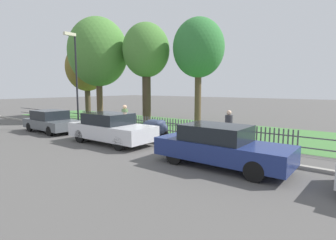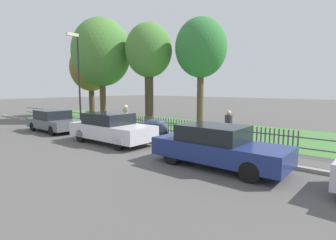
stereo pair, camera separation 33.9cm
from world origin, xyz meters
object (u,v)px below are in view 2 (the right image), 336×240
(pedestrian_near_fence, at_px, (126,118))
(street_lamp, at_px, (77,70))
(tree_far_left, at_px, (201,48))
(tree_behind_motorcycle, at_px, (102,53))
(tree_nearest_kerb, at_px, (91,68))
(pedestrian_by_lamp, at_px, (228,126))
(parked_car_silver_hatchback, at_px, (54,121))
(covered_motorcycle, at_px, (156,127))
(parked_car_navy_estate, at_px, (217,146))
(parked_car_black_saloon, at_px, (111,128))
(tree_mid_park, at_px, (149,52))

(pedestrian_near_fence, relative_size, street_lamp, 0.29)
(tree_far_left, bearing_deg, tree_behind_motorcycle, -161.76)
(street_lamp, bearing_deg, tree_behind_motorcycle, 123.82)
(tree_nearest_kerb, xyz_separation_m, tree_far_left, (11.30, 1.20, 0.86))
(pedestrian_near_fence, xyz_separation_m, pedestrian_by_lamp, (5.71, 1.05, -0.04))
(parked_car_silver_hatchback, xyz_separation_m, covered_motorcycle, (6.52, 2.09, -0.02))
(pedestrian_by_lamp, bearing_deg, covered_motorcycle, 94.36)
(tree_behind_motorcycle, height_order, pedestrian_by_lamp, tree_behind_motorcycle)
(parked_car_silver_hatchback, height_order, parked_car_navy_estate, parked_car_navy_estate)
(parked_car_silver_hatchback, height_order, tree_far_left, tree_far_left)
(tree_far_left, relative_size, pedestrian_near_fence, 4.32)
(parked_car_navy_estate, distance_m, pedestrian_near_fence, 7.08)
(tree_far_left, relative_size, pedestrian_by_lamp, 4.49)
(pedestrian_near_fence, distance_m, pedestrian_by_lamp, 5.81)
(tree_behind_motorcycle, height_order, tree_far_left, tree_behind_motorcycle)
(parked_car_navy_estate, relative_size, tree_nearest_kerb, 0.68)
(tree_nearest_kerb, xyz_separation_m, pedestrian_near_fence, (10.30, -4.88, -3.54))
(parked_car_navy_estate, bearing_deg, parked_car_silver_hatchback, 179.60)
(parked_car_navy_estate, relative_size, street_lamp, 0.76)
(tree_behind_motorcycle, xyz_separation_m, street_lamp, (2.55, -3.80, -1.71))
(tree_nearest_kerb, distance_m, pedestrian_by_lamp, 16.85)
(parked_car_black_saloon, distance_m, tree_nearest_kerb, 13.57)
(tree_behind_motorcycle, bearing_deg, tree_far_left, 18.24)
(pedestrian_by_lamp, bearing_deg, pedestrian_near_fence, 92.52)
(tree_mid_park, bearing_deg, parked_car_silver_hatchback, -105.05)
(parked_car_silver_hatchback, relative_size, pedestrian_near_fence, 2.28)
(parked_car_silver_hatchback, bearing_deg, tree_far_left, 55.54)
(tree_mid_park, bearing_deg, street_lamp, -106.16)
(tree_nearest_kerb, height_order, tree_mid_park, tree_mid_park)
(tree_nearest_kerb, distance_m, pedestrian_near_fence, 11.94)
(parked_car_silver_hatchback, distance_m, parked_car_navy_estate, 11.32)
(covered_motorcycle, height_order, tree_nearest_kerb, tree_nearest_kerb)
(tree_far_left, height_order, street_lamp, tree_far_left)
(tree_behind_motorcycle, bearing_deg, tree_nearest_kerb, 159.06)
(parked_car_silver_hatchback, height_order, pedestrian_by_lamp, pedestrian_by_lamp)
(covered_motorcycle, height_order, tree_far_left, tree_far_left)
(parked_car_silver_hatchback, relative_size, street_lamp, 0.65)
(parked_car_black_saloon, bearing_deg, tree_nearest_kerb, 148.27)
(parked_car_navy_estate, bearing_deg, covered_motorcycle, 155.50)
(parked_car_silver_hatchback, xyz_separation_m, tree_mid_park, (1.78, 6.62, 4.68))
(parked_car_black_saloon, bearing_deg, pedestrian_by_lamp, 29.26)
(parked_car_navy_estate, height_order, tree_mid_park, tree_mid_park)
(parked_car_navy_estate, distance_m, tree_far_left, 10.95)
(tree_behind_motorcycle, relative_size, pedestrian_by_lamp, 4.93)
(tree_behind_motorcycle, distance_m, tree_far_left, 8.16)
(parked_car_silver_hatchback, bearing_deg, tree_mid_park, 75.36)
(pedestrian_near_fence, relative_size, pedestrian_by_lamp, 1.04)
(parked_car_silver_hatchback, relative_size, parked_car_navy_estate, 0.87)
(tree_behind_motorcycle, distance_m, pedestrian_near_fence, 8.84)
(parked_car_black_saloon, relative_size, tree_nearest_kerb, 0.67)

